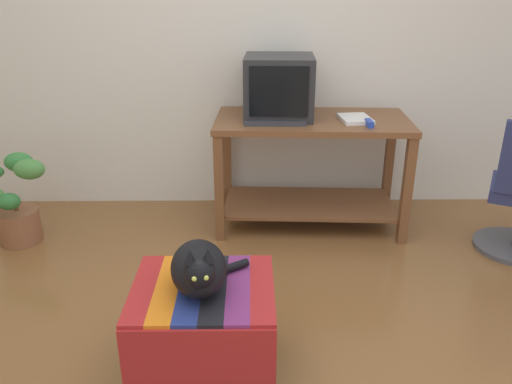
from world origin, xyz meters
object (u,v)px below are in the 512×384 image
desk (311,153)px  stapler (369,123)px  tv_monitor (279,87)px  keyboard (275,122)px  book (355,119)px  cat (199,268)px  ottoman_with_blanket (205,330)px  potted_plant (17,207)px

desk → stapler: bearing=-28.2°
tv_monitor → keyboard: (-0.03, -0.19, -0.19)m
desk → book: book is taller
keyboard → cat: keyboard is taller
desk → cat: bearing=-109.1°
tv_monitor → ottoman_with_blanket: size_ratio=0.79×
ottoman_with_blanket → cat: cat is taller
desk → stapler: 0.48m
cat → stapler: 1.68m
tv_monitor → stapler: size_ratio=4.33×
desk → potted_plant: 2.00m
keyboard → stapler: stapler is taller
cat → potted_plant: bearing=128.4°
cat → stapler: (0.97, 1.35, 0.25)m
book → cat: size_ratio=0.65×
tv_monitor → stapler: tv_monitor is taller
book → stapler: bearing=-72.2°
book → potted_plant: size_ratio=0.42×
keyboard → cat: bearing=-103.5°
potted_plant → keyboard: bearing=5.0°
desk → ottoman_with_blanket: (-0.62, -1.53, -0.30)m
book → stapler: stapler is taller
keyboard → potted_plant: size_ratio=0.66×
ottoman_with_blanket → stapler: (0.96, 1.33, 0.57)m
desk → keyboard: bearing=-149.5°
potted_plant → stapler: bearing=2.0°
book → stapler: 0.15m
potted_plant → desk: bearing=8.3°
keyboard → cat: (-0.37, -1.42, -0.24)m
tv_monitor → cat: 1.72m
keyboard → book: bearing=8.7°
keyboard → ottoman_with_blanket: bearing=-103.4°
stapler → cat: bearing=-126.6°
keyboard → stapler: size_ratio=3.64×
keyboard → book: 0.54m
keyboard → book: size_ratio=1.58×
tv_monitor → book: size_ratio=1.89×
tv_monitor → potted_plant: (-1.73, -0.34, -0.71)m
book → keyboard: bearing=-178.1°
tv_monitor → ottoman_with_blanket: tv_monitor is taller
tv_monitor → stapler: (0.57, -0.26, -0.18)m
tv_monitor → stapler: bearing=-21.9°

